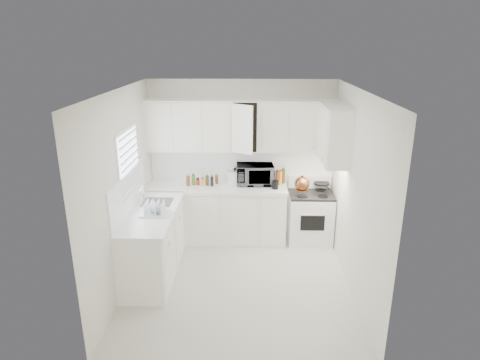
{
  "coord_description": "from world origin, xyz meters",
  "views": [
    {
      "loc": [
        0.16,
        -5.01,
        3.16
      ],
      "look_at": [
        0.0,
        0.7,
        1.25
      ],
      "focal_mm": 31.22,
      "sensor_mm": 36.0,
      "label": 1
    }
  ],
  "objects_px": {
    "microwave": "(255,172)",
    "dish_rack": "(154,207)",
    "utensil_crock": "(275,179)",
    "rice_cooker": "(235,176)",
    "tea_kettle": "(302,183)",
    "stove": "(310,211)"
  },
  "relations": [
    {
      "from": "stove",
      "to": "microwave",
      "type": "distance_m",
      "value": 1.11
    },
    {
      "from": "stove",
      "to": "utensil_crock",
      "type": "distance_m",
      "value": 0.83
    },
    {
      "from": "stove",
      "to": "microwave",
      "type": "bearing_deg",
      "value": 172.09
    },
    {
      "from": "stove",
      "to": "utensil_crock",
      "type": "height_order",
      "value": "utensil_crock"
    },
    {
      "from": "utensil_crock",
      "to": "tea_kettle",
      "type": "bearing_deg",
      "value": -7.11
    },
    {
      "from": "tea_kettle",
      "to": "stove",
      "type": "bearing_deg",
      "value": 35.41
    },
    {
      "from": "tea_kettle",
      "to": "utensil_crock",
      "type": "height_order",
      "value": "utensil_crock"
    },
    {
      "from": "rice_cooker",
      "to": "dish_rack",
      "type": "bearing_deg",
      "value": -139.47
    },
    {
      "from": "tea_kettle",
      "to": "rice_cooker",
      "type": "xyz_separation_m",
      "value": [
        -1.05,
        0.3,
        0.01
      ]
    },
    {
      "from": "rice_cooker",
      "to": "utensil_crock",
      "type": "height_order",
      "value": "utensil_crock"
    },
    {
      "from": "microwave",
      "to": "utensil_crock",
      "type": "height_order",
      "value": "microwave"
    },
    {
      "from": "stove",
      "to": "microwave",
      "type": "relative_size",
      "value": 1.83
    },
    {
      "from": "microwave",
      "to": "stove",
      "type": "bearing_deg",
      "value": -11.74
    },
    {
      "from": "rice_cooker",
      "to": "dish_rack",
      "type": "height_order",
      "value": "rice_cooker"
    },
    {
      "from": "utensil_crock",
      "to": "rice_cooker",
      "type": "bearing_deg",
      "value": 158.95
    },
    {
      "from": "microwave",
      "to": "dish_rack",
      "type": "distance_m",
      "value": 1.88
    },
    {
      "from": "microwave",
      "to": "dish_rack",
      "type": "xyz_separation_m",
      "value": [
        -1.35,
        -1.3,
        -0.1
      ]
    },
    {
      "from": "microwave",
      "to": "dish_rack",
      "type": "bearing_deg",
      "value": -139.67
    },
    {
      "from": "tea_kettle",
      "to": "dish_rack",
      "type": "bearing_deg",
      "value": -160.25
    },
    {
      "from": "microwave",
      "to": "utensil_crock",
      "type": "bearing_deg",
      "value": -40.29
    },
    {
      "from": "rice_cooker",
      "to": "stove",
      "type": "bearing_deg",
      "value": -17.8
    },
    {
      "from": "tea_kettle",
      "to": "dish_rack",
      "type": "distance_m",
      "value": 2.32
    }
  ]
}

